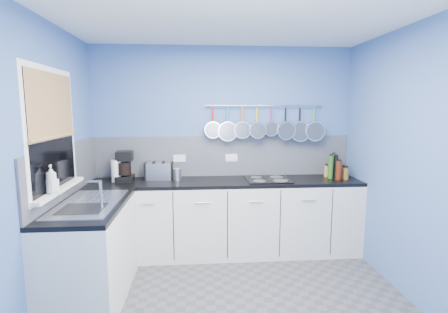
{
  "coord_description": "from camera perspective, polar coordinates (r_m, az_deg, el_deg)",
  "views": [
    {
      "loc": [
        -0.32,
        -2.74,
        1.75
      ],
      "look_at": [
        -0.05,
        0.75,
        1.25
      ],
      "focal_mm": 27.27,
      "sensor_mm": 36.0,
      "label": 1
    }
  ],
  "objects": [
    {
      "name": "floor",
      "position": [
        3.28,
        2.07,
        -24.4
      ],
      "size": [
        3.2,
        3.0,
        0.02
      ],
      "primitive_type": "cube",
      "color": "#47474C",
      "rests_on": "ground"
    },
    {
      "name": "ceiling",
      "position": [
        2.86,
        2.35,
        23.5
      ],
      "size": [
        3.2,
        3.0,
        0.02
      ],
      "primitive_type": "cube",
      "color": "white",
      "rests_on": "ground"
    },
    {
      "name": "wall_back",
      "position": [
        4.29,
        -0.12,
        1.44
      ],
      "size": [
        3.2,
        0.02,
        2.5
      ],
      "primitive_type": "cube",
      "color": "#4366A5",
      "rests_on": "ground"
    },
    {
      "name": "wall_front",
      "position": [
        1.37,
        9.71,
        -13.47
      ],
      "size": [
        3.2,
        0.02,
        2.5
      ],
      "primitive_type": "cube",
      "color": "#4366A5",
      "rests_on": "ground"
    },
    {
      "name": "wall_left",
      "position": [
        3.07,
        -29.2,
        -2.3
      ],
      "size": [
        0.02,
        3.0,
        2.5
      ],
      "primitive_type": "cube",
      "color": "#4366A5",
      "rests_on": "ground"
    },
    {
      "name": "wall_right",
      "position": [
        3.39,
        30.35,
        -1.48
      ],
      "size": [
        0.02,
        3.0,
        2.5
      ],
      "primitive_type": "cube",
      "color": "#4366A5",
      "rests_on": "ground"
    },
    {
      "name": "backsplash_back",
      "position": [
        4.28,
        -0.1,
        0.08
      ],
      "size": [
        3.2,
        0.02,
        0.5
      ],
      "primitive_type": "cube",
      "color": "gray",
      "rests_on": "wall_back"
    },
    {
      "name": "backsplash_left",
      "position": [
        3.62,
        -24.84,
        -2.17
      ],
      "size": [
        0.02,
        1.8,
        0.5
      ],
      "primitive_type": "cube",
      "color": "gray",
      "rests_on": "wall_left"
    },
    {
      "name": "cabinet_run_back",
      "position": [
        4.17,
        0.21,
        -10.33
      ],
      "size": [
        3.2,
        0.6,
        0.86
      ],
      "primitive_type": "cube",
      "color": "silver",
      "rests_on": "ground"
    },
    {
      "name": "worktop_back",
      "position": [
        4.05,
        0.21,
        -4.28
      ],
      "size": [
        3.2,
        0.6,
        0.04
      ],
      "primitive_type": "cube",
      "color": "black",
      "rests_on": "cabinet_run_back"
    },
    {
      "name": "cabinet_run_left",
      "position": [
        3.46,
        -21.25,
        -14.9
      ],
      "size": [
        0.6,
        1.2,
        0.86
      ],
      "primitive_type": "cube",
      "color": "silver",
      "rests_on": "ground"
    },
    {
      "name": "worktop_left",
      "position": [
        3.31,
        -21.66,
        -7.69
      ],
      "size": [
        0.6,
        1.2,
        0.04
      ],
      "primitive_type": "cube",
      "color": "black",
      "rests_on": "cabinet_run_left"
    },
    {
      "name": "window_frame",
      "position": [
        3.3,
        -26.85,
        3.77
      ],
      "size": [
        0.01,
        1.0,
        1.1
      ],
      "primitive_type": "cube",
      "color": "white",
      "rests_on": "wall_left"
    },
    {
      "name": "window_glass",
      "position": [
        3.29,
        -26.77,
        3.77
      ],
      "size": [
        0.01,
        0.9,
        1.0
      ],
      "primitive_type": "cube",
      "color": "black",
      "rests_on": "wall_left"
    },
    {
      "name": "bamboo_blind",
      "position": [
        3.29,
        -26.89,
        7.69
      ],
      "size": [
        0.01,
        0.9,
        0.55
      ],
      "primitive_type": "cube",
      "color": "#A87753",
      "rests_on": "wall_left"
    },
    {
      "name": "window_sill",
      "position": [
        3.36,
        -25.89,
        -5.0
      ],
      "size": [
        0.1,
        0.98,
        0.03
      ],
      "primitive_type": "cube",
      "color": "white",
      "rests_on": "wall_left"
    },
    {
      "name": "sink_unit",
      "position": [
        3.31,
        -21.68,
        -7.29
      ],
      "size": [
        0.5,
        0.95,
        0.01
      ],
      "primitive_type": "cube",
      "color": "silver",
      "rests_on": "worktop_left"
    },
    {
      "name": "mixer_tap",
      "position": [
        3.06,
        -19.92,
        -5.97
      ],
      "size": [
        0.12,
        0.08,
        0.26
      ],
      "primitive_type": null,
      "color": "silver",
      "rests_on": "worktop_left"
    },
    {
      "name": "socket_left",
      "position": [
        4.27,
        -7.46,
        -0.29
      ],
      "size": [
        0.15,
        0.01,
        0.09
      ],
      "primitive_type": "cube",
      "color": "white",
      "rests_on": "backsplash_back"
    },
    {
      "name": "socket_right",
      "position": [
        4.28,
        1.25,
        -0.2
      ],
      "size": [
        0.15,
        0.01,
        0.09
      ],
      "primitive_type": "cube",
      "color": "white",
      "rests_on": "backsplash_back"
    },
    {
      "name": "pot_rail",
      "position": [
        4.27,
        6.72,
        8.48
      ],
      "size": [
        1.45,
        0.02,
        0.02
      ],
      "primitive_type": "cylinder",
      "rotation": [
        0.0,
        1.57,
        0.0
      ],
      "color": "silver",
      "rests_on": "wall_back"
    },
    {
      "name": "soap_bottle_a",
      "position": [
        3.15,
        -26.98,
        -3.4
      ],
      "size": [
        0.11,
        0.11,
        0.24
      ],
      "primitive_type": "imported",
      "rotation": [
        0.0,
        0.0,
        0.22
      ],
      "color": "white",
      "rests_on": "window_sill"
    },
    {
      "name": "soap_bottle_b",
      "position": [
        3.16,
        -26.89,
        -3.98
      ],
      "size": [
        0.1,
        0.1,
        0.17
      ],
      "primitive_type": "imported",
      "rotation": [
        0.0,
        0.0,
        -0.42
      ],
      "color": "white",
      "rests_on": "window_sill"
    },
    {
      "name": "paper_towel",
      "position": [
        4.14,
        -17.61,
        -2.3
      ],
      "size": [
        0.15,
        0.15,
        0.26
      ],
      "primitive_type": "cylinder",
      "rotation": [
        0.0,
        0.0,
        0.35
      ],
      "color": "white",
      "rests_on": "worktop_back"
    },
    {
      "name": "coffee_maker",
      "position": [
        4.14,
        -16.32,
        -1.58
      ],
      "size": [
        0.21,
        0.23,
        0.35
      ],
      "primitive_type": null,
      "rotation": [
        0.0,
        0.0,
        0.05
      ],
      "color": "black",
      "rests_on": "worktop_back"
    },
    {
      "name": "toaster",
      "position": [
        4.16,
        -10.85,
        -2.39
      ],
      "size": [
        0.33,
        0.21,
        0.2
      ],
      "primitive_type": "cube",
      "rotation": [
        0.0,
        0.0,
        -0.1
      ],
      "color": "silver",
      "rests_on": "worktop_back"
    },
    {
      "name": "canister",
      "position": [
        4.07,
        -7.87,
        -3.0
      ],
      "size": [
        0.1,
        0.1,
        0.14
      ],
      "primitive_type": "cylinder",
      "rotation": [
        0.0,
        0.0,
        0.02
      ],
      "color": "silver",
      "rests_on": "worktop_back"
    },
    {
      "name": "hob",
      "position": [
        4.09,
        7.39,
        -3.85
      ],
      "size": [
        0.51,
        0.45,
        0.01
      ],
      "primitive_type": "cube",
      "color": "black",
      "rests_on": "worktop_back"
    },
    {
      "name": "pan_0",
      "position": [
        4.19,
        -1.9,
        5.81
      ],
      "size": [
        0.21,
        0.08,
        0.4
      ],
      "primitive_type": null,
      "color": "silver",
      "rests_on": "pot_rail"
    },
    {
      "name": "pan_1",
      "position": [
        4.2,
        0.59,
        5.57
      ],
      "size": [
        0.25,
        0.08,
        0.44
      ],
      "primitive_type": null,
      "color": "silver",
      "rests_on": "pot_rail"
    },
    {
      "name": "pan_2",
      "position": [
        4.22,
        3.05,
        5.78
      ],
      "size": [
        0.21,
        0.09,
        0.4
      ],
      "primitive_type": null,
      "color": "silver",
      "rests_on": "pot_rail"
    },
    {
      "name": "pan_3",
      "position": [
        4.25,
        5.49,
        5.79
      ],
      "size": [
        0.21,
        0.12,
        0.4
      ],
      "primitive_type": null,
      "color": "silver",
      "rests_on": "pot_rail"
    },
    {
      "name": "pan_4",
      "position": [
        4.28,
        7.9,
        5.92
      ],
      "size": [
        0.19,
        0.07,
        0.38
      ],
      "primitive_type": null,
      "color": "silver",
      "rests_on": "pot_rail"
    },
    {
      "name": "pan_5",
      "position": [
        4.33,
        10.25,
        5.59
      ],
      "size": [
        0.23,
        0.1,
        0.42
      ],
      "primitive_type": null,
      "color": "silver",
      "rests_on": "pot_rail"
    },
    {
      "name": "pan_6",
      "position": [
        4.38,
        12.56,
        5.4
      ],
      "size": [
        0.26,
        0.08,
        0.45
      ],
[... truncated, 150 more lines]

